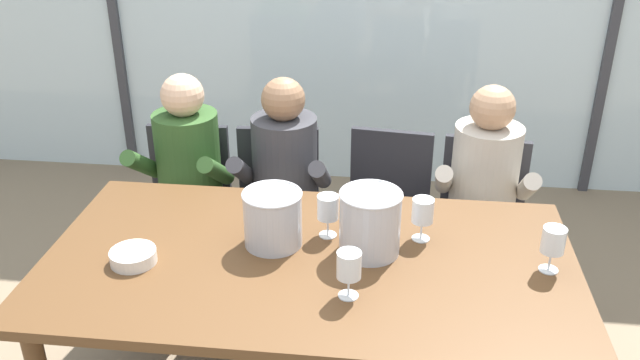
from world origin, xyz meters
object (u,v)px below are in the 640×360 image
wine_glass_center_pour (423,212)px  wine_glass_near_bucket (349,267)px  ice_bucket_primary (370,222)px  wine_glass_by_right_taster (328,209)px  person_olive_shirt (184,178)px  person_beige_jumper (483,194)px  ice_bucket_secondary (273,218)px  chair_center (387,204)px  chair_near_curtain (188,198)px  person_charcoal_jacket (283,183)px  chair_left_of_center (278,201)px  chair_right_of_center (480,214)px  tasting_bowl (133,257)px  dining_table (309,275)px  wine_glass_by_left_taster (553,242)px

wine_glass_center_pour → wine_glass_near_bucket: bearing=-121.9°
ice_bucket_primary → wine_glass_by_right_taster: ice_bucket_primary is taller
person_olive_shirt → person_beige_jumper: bearing=4.9°
wine_glass_center_pour → wine_glass_by_right_taster: bearing=-177.5°
ice_bucket_primary → ice_bucket_secondary: (-0.37, 0.01, -0.01)m
chair_center → ice_bucket_secondary: bearing=-108.9°
chair_near_curtain → person_charcoal_jacket: bearing=-14.9°
chair_left_of_center → chair_center: 0.56m
chair_right_of_center → person_olive_shirt: (-1.47, -0.12, 0.17)m
chair_right_of_center → wine_glass_by_right_taster: bearing=-124.9°
chair_center → tasting_bowl: bearing=-123.6°
chair_left_of_center → person_olive_shirt: size_ratio=0.73×
dining_table → chair_near_curtain: 1.21m
tasting_bowl → wine_glass_by_left_taster: wine_glass_by_left_taster is taller
person_charcoal_jacket → ice_bucket_secondary: 0.76m
person_beige_jumper → wine_glass_center_pour: 0.73m
wine_glass_center_pour → ice_bucket_primary: bearing=-150.2°
person_beige_jumper → ice_bucket_primary: bearing=-119.8°
wine_glass_near_bucket → ice_bucket_secondary: bearing=135.6°
chair_near_curtain → wine_glass_near_bucket: wine_glass_near_bucket is taller
tasting_bowl → wine_glass_by_left_taster: 1.51m
dining_table → chair_center: chair_center is taller
wine_glass_by_left_taster → wine_glass_by_right_taster: same height
ice_bucket_primary → chair_center: bearing=86.5°
ice_bucket_primary → person_charcoal_jacket: bearing=121.8°
chair_center → person_olive_shirt: person_olive_shirt is taller
person_olive_shirt → tasting_bowl: 0.92m
chair_right_of_center → wine_glass_near_bucket: size_ratio=4.97×
person_beige_jumper → tasting_bowl: size_ratio=6.99×
chair_right_of_center → tasting_bowl: size_ratio=5.10×
ice_bucket_primary → person_olive_shirt: bearing=142.3°
ice_bucket_primary → wine_glass_near_bucket: bearing=-100.8°
ice_bucket_primary → dining_table: bearing=-161.8°
wine_glass_by_right_taster → ice_bucket_secondary: bearing=-157.8°
chair_right_of_center → wine_glass_by_left_taster: (0.13, -0.90, 0.40)m
chair_left_of_center → person_beige_jumper: (1.02, -0.14, 0.17)m
chair_center → wine_glass_near_bucket: bearing=-88.6°
dining_table → chair_center: bearing=74.3°
person_olive_shirt → dining_table: bearing=-42.8°
chair_near_curtain → wine_glass_center_pour: 1.44m
chair_right_of_center → person_olive_shirt: person_olive_shirt is taller
chair_near_curtain → chair_center: (1.03, 0.05, 0.00)m
ice_bucket_primary → wine_glass_by_left_taster: bearing=-4.6°
ice_bucket_primary → tasting_bowl: bearing=-168.4°
person_charcoal_jacket → wine_glass_center_pour: (0.65, -0.62, 0.22)m
chair_right_of_center → wine_glass_center_pour: size_ratio=4.97×
wine_glass_center_pour → chair_near_curtain: bearing=148.0°
wine_glass_by_left_taster → person_beige_jumper: bearing=100.2°
ice_bucket_secondary → person_beige_jumper: bearing=39.4°
chair_near_curtain → tasting_bowl: size_ratio=5.10×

